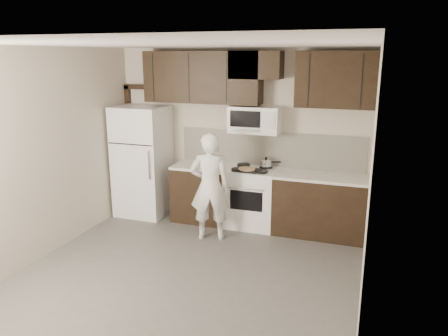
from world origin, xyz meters
The scene contains 14 objects.
floor centered at (0.00, 0.00, 0.00)m, with size 4.50×4.50×0.00m, color #53504E.
back_wall centered at (0.00, 2.25, 1.35)m, with size 4.00×4.00×0.00m, color beige.
ceiling centered at (0.00, 0.00, 2.70)m, with size 4.50×4.50×0.00m, color white.
counter_run centered at (0.60, 1.94, 0.46)m, with size 2.95×0.64×0.91m.
stove centered at (0.30, 1.94, 0.46)m, with size 0.76×0.66×0.94m.
backsplash centered at (0.50, 2.24, 1.18)m, with size 2.90×0.02×0.54m, color white.
upper_cabinets centered at (0.21, 2.08, 2.28)m, with size 3.48×0.35×0.78m.
microwave centered at (0.30, 2.06, 1.65)m, with size 0.76×0.42×0.40m.
refrigerator centered at (-1.55, 1.89, 0.90)m, with size 0.80×0.76×1.80m.
door_trim centered at (-1.92, 2.21, 1.25)m, with size 0.50×0.08×2.12m.
saucepan centered at (0.48, 2.09, 0.98)m, with size 0.31×0.18×0.17m.
baking_tray centered at (0.25, 1.82, 0.92)m, with size 0.38×0.28×0.02m, color black.
pizza centered at (0.25, 1.82, 0.94)m, with size 0.26×0.26×0.02m, color beige.
person centered at (-0.13, 1.27, 0.78)m, with size 0.57×0.37×1.56m, color silver.
Camera 1 is at (1.99, -4.26, 2.59)m, focal length 35.00 mm.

